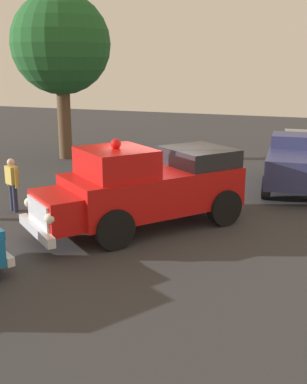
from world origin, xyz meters
name	(u,v)px	position (x,y,z in m)	size (l,w,h in m)	color
ground_plane	(158,221)	(0.00, 0.00, 0.00)	(60.00, 60.00, 0.00)	#333335
vintage_fire_truck	(146,186)	(-0.12, -0.60, 1.20)	(5.36, 6.03, 2.59)	black
parked_pickup	(295,163)	(3.38, 5.20, 0.99)	(2.33, 4.92, 1.90)	black
spectator_standing	(12,181)	(-4.54, -0.69, 0.96)	(0.62, 0.42, 1.68)	#2D334C
oak_tree_left	(61,45)	(-7.50, 7.37, 5.28)	(4.59, 4.59, 7.62)	brown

